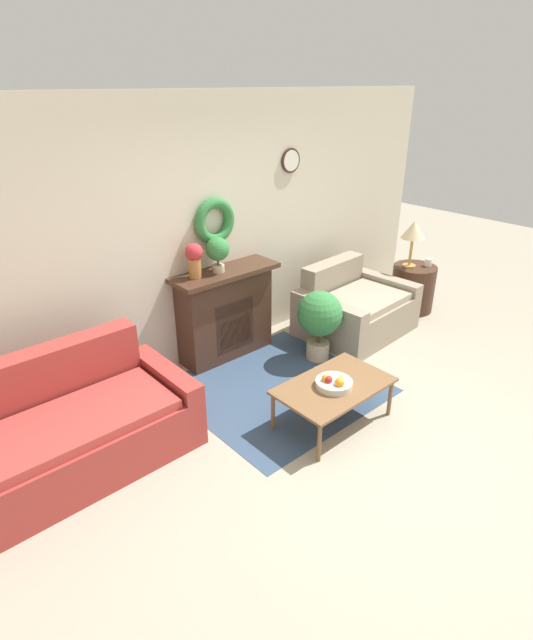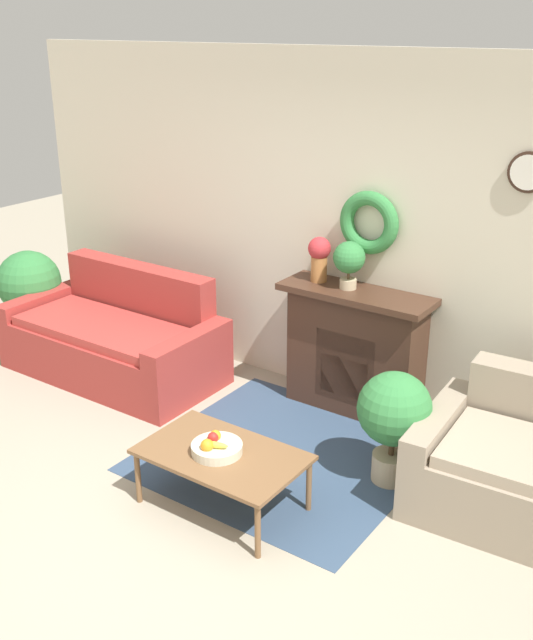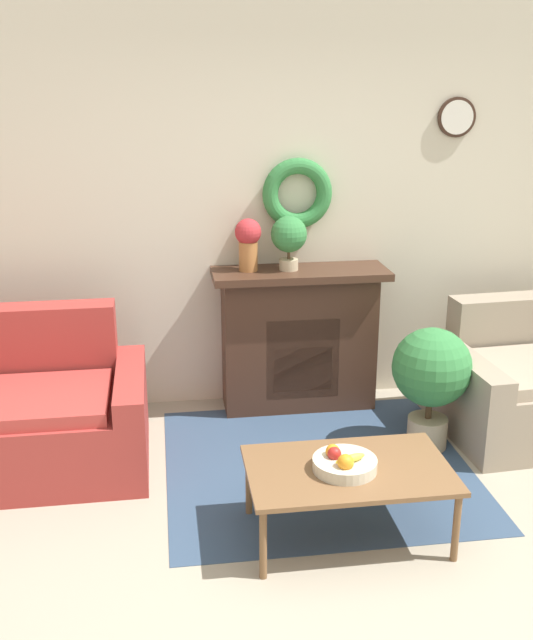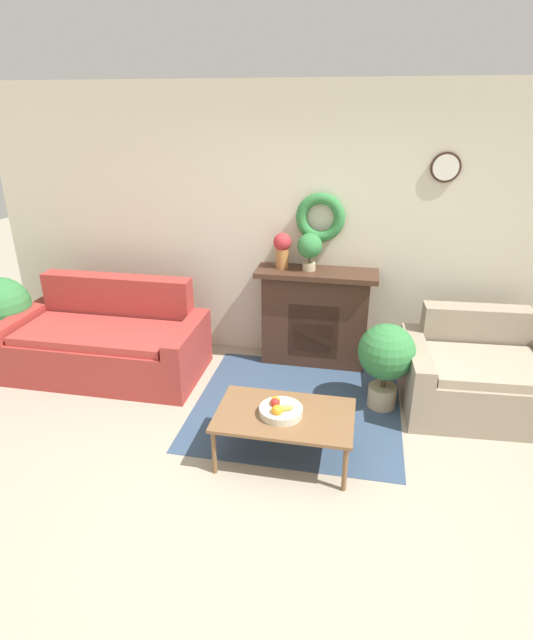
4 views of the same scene
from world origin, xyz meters
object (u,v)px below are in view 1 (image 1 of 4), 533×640
Objects in this scene: fireplace at (225,313)px; coffee_table at (334,388)px; mug at (428,262)px; fruit_bowl at (334,383)px; potted_plant_floor_by_loveseat at (319,317)px; couch_left at (68,431)px; potted_plant_on_mantel at (218,251)px; vase_on_mantel_left at (194,258)px; side_table_by_loveseat at (413,288)px; loveseat_right at (354,308)px; table_lamp at (413,231)px.

fireplace is 1.61m from coffee_table.
fruit_bowl is at bearing -162.67° from mug.
fruit_bowl is (-0.08, -1.62, -0.08)m from fireplace.
fireplace is 1.01m from potted_plant_floor_by_loveseat.
potted_plant_on_mantel is at bearing 16.67° from couch_left.
mug is 0.28× the size of vase_on_mantel_left.
potted_plant_on_mantel is (-2.65, 0.65, 0.92)m from side_table_by_loveseat.
vase_on_mantel_left is at bearing 99.42° from fruit_bowl.
loveseat_right is at bearing 174.28° from side_table_by_loveseat.
couch_left is 2.19m from coffee_table.
fruit_bowl is at bearing -80.58° from vase_on_mantel_left.
loveseat_right is at bearing -16.79° from vase_on_mantel_left.
potted_plant_on_mantel reaches higher than fruit_bowl.
table_lamp reaches higher than potted_plant_floor_by_loveseat.
loveseat_right is 1.26m from mug.
mug is 0.13× the size of potted_plant_floor_by_loveseat.
coffee_table is 2.89m from mug.
couch_left is 2.20m from potted_plant_on_mantel.
loveseat_right is 1.71× the size of potted_plant_floor_by_loveseat.
mug is at bearing -38.16° from table_lamp.
loveseat_right is at bearing -18.79° from potted_plant_on_mantel.
potted_plant_on_mantel is (-1.59, 0.54, 0.93)m from loveseat_right.
vase_on_mantel_left reaches higher than couch_left.
fruit_bowl is at bearing -89.93° from potted_plant_on_mantel.
loveseat_right is 1.07m from side_table_by_loveseat.
fireplace is 0.78m from vase_on_mantel_left.
side_table_by_loveseat is 1.02× the size of table_lamp.
vase_on_mantel_left is (1.65, 0.61, 0.89)m from couch_left.
potted_plant_floor_by_loveseat reaches higher than side_table_by_loveseat.
couch_left is 4.57m from side_table_by_loveseat.
potted_plant_floor_by_loveseat is (-0.82, -0.18, 0.20)m from loveseat_right.
coffee_table is 2.79m from side_table_by_loveseat.
vase_on_mantel_left is (-2.92, 0.67, 0.90)m from side_table_by_loveseat.
vase_on_mantel_left is 0.27m from potted_plant_on_mantel.
potted_plant_on_mantel is at bearing 157.71° from loveseat_right.
mug is (0.12, -0.10, 0.35)m from side_table_by_loveseat.
potted_plant_floor_by_loveseat reaches higher than coffee_table.
fireplace is 2.64m from table_lamp.
fireplace reaches higher than coffee_table.
potted_plant_on_mantel is (-0.03, 1.59, 0.87)m from coffee_table.
table_lamp is 0.48m from mug.
side_table_by_loveseat is at bearing -9.22° from loveseat_right.
potted_plant_on_mantel reaches higher than loveseat_right.
fireplace is at bearing 10.38° from potted_plant_on_mantel.
mug reaches higher than coffee_table.
coffee_table is (1.95, -1.00, 0.04)m from couch_left.
potted_plant_on_mantel reaches higher than fireplace.
table_lamp is at bearing 21.54° from fruit_bowl.
potted_plant_on_mantel is at bearing 136.76° from potted_plant_floor_by_loveseat.
fruit_bowl is 2.82m from side_table_by_loveseat.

